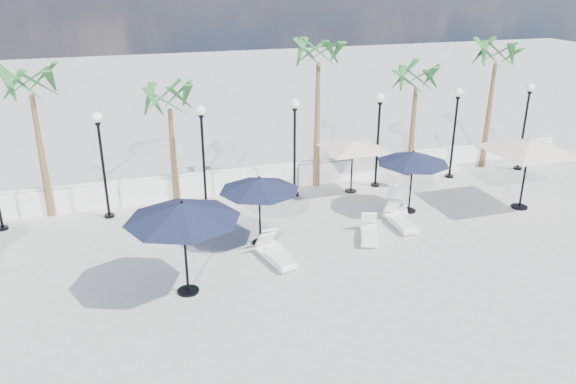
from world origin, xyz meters
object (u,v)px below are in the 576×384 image
object	(u,v)px
parasol_cream_sq_a	(353,141)
parasol_cream_sq_b	(530,141)
lounger_3	(276,255)
lounger_5	(400,221)
lounger_4	(369,233)
parasol_navy_mid	(259,185)
lounger_2	(276,250)
parasol_navy_left	(182,212)
lounger_6	(397,204)
parasol_navy_right	(413,158)

from	to	relation	value
parasol_cream_sq_a	parasol_cream_sq_b	distance (m)	6.37
lounger_3	lounger_5	distance (m)	4.94
lounger_4	parasol_navy_mid	size ratio (longest dim) A/B	0.68
lounger_4	parasol_cream_sq_a	size ratio (longest dim) A/B	0.38
parasol_navy_mid	lounger_2	bearing A→B (deg)	-77.43
lounger_3	parasol_cream_sq_a	bearing A→B (deg)	32.78
lounger_5	parasol_navy_left	bearing A→B (deg)	-163.45
lounger_6	parasol_navy_right	size ratio (longest dim) A/B	0.67
lounger_5	parasol_navy_mid	bearing A→B (deg)	178.63
lounger_6	parasol_navy_right	world-z (taller)	parasol_navy_right
parasol_navy_mid	parasol_cream_sq_a	xyz separation A→B (m)	(4.64, 3.35, 0.07)
lounger_4	parasol_navy_mid	bearing A→B (deg)	-169.07
lounger_2	parasol_cream_sq_a	xyz separation A→B (m)	(4.41, 4.38, 1.89)
lounger_4	lounger_6	world-z (taller)	same
lounger_4	parasol_cream_sq_a	xyz separation A→B (m)	(1.13, 4.10, 1.89)
lounger_6	lounger_4	bearing A→B (deg)	-117.24
lounger_4	lounger_6	xyz separation A→B (m)	(2.05, 1.95, 0.00)
lounger_2	lounger_5	world-z (taller)	lounger_5
parasol_navy_mid	parasol_cream_sq_b	bearing A→B (deg)	-0.43
lounger_5	parasol_navy_mid	world-z (taller)	parasol_navy_mid
lounger_3	parasol_cream_sq_b	bearing A→B (deg)	-6.01
parasol_cream_sq_a	lounger_3	bearing A→B (deg)	-133.81
lounger_4	lounger_5	xyz separation A→B (m)	(1.42, 0.54, 0.01)
lounger_2	lounger_4	xyz separation A→B (m)	(3.28, 0.28, 0.00)
parasol_navy_mid	parasol_cream_sq_a	distance (m)	5.72
lounger_4	parasol_cream_sq_a	world-z (taller)	parasol_cream_sq_a
lounger_3	parasol_navy_mid	distance (m)	2.27
lounger_6	lounger_2	bearing A→B (deg)	-138.13
lounger_2	lounger_6	xyz separation A→B (m)	(5.33, 2.23, 0.00)
lounger_3	parasol_navy_mid	bearing A→B (deg)	81.90
parasol_navy_left	parasol_cream_sq_b	size ratio (longest dim) A/B	0.55
parasol_cream_sq_a	lounger_6	bearing A→B (deg)	-66.83
lounger_2	lounger_5	size ratio (longest dim) A/B	0.98
parasol_cream_sq_a	lounger_2	bearing A→B (deg)	-135.16
parasol_cream_sq_b	lounger_5	bearing A→B (deg)	-178.37
parasol_navy_right	parasol_cream_sq_b	world-z (taller)	parasol_cream_sq_b
lounger_4	parasol_navy_right	distance (m)	3.42
lounger_4	lounger_5	bearing A→B (deg)	43.76
lounger_5	parasol_cream_sq_a	size ratio (longest dim) A/B	0.38
parasol_navy_right	parasol_cream_sq_a	size ratio (longest dim) A/B	0.57
lounger_3	parasol_navy_mid	size ratio (longest dim) A/B	0.70
lounger_3	parasol_navy_left	size ratio (longest dim) A/B	0.58
lounger_5	parasol_navy_right	xyz separation A→B (m)	(0.95, 1.10, 1.85)
lounger_2	parasol_navy_right	world-z (taller)	parasol_navy_right
lounger_3	lounger_5	world-z (taller)	lounger_5
lounger_6	parasol_navy_left	xyz separation A→B (m)	(-8.22, -3.50, 2.20)
parasol_navy_right	parasol_cream_sq_a	xyz separation A→B (m)	(-1.24, 2.47, 0.04)
lounger_3	parasol_navy_right	distance (m)	6.44
lounger_4	lounger_2	bearing A→B (deg)	-152.05
lounger_3	lounger_4	xyz separation A→B (m)	(3.38, 0.60, -0.00)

